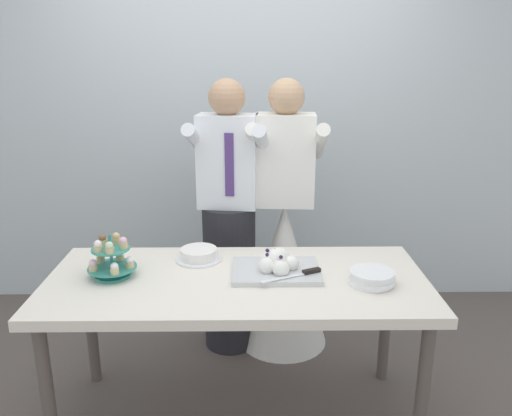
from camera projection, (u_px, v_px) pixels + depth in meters
The scene contains 9 objects.
ground_plane at pixel (238, 415), 2.67m from camera, with size 8.00×8.00×0.00m, color #564C47.
rear_wall at pixel (240, 103), 3.64m from camera, with size 5.20×0.10×2.90m, color silver.
dessert_table at pixel (237, 292), 2.47m from camera, with size 1.80×0.80×0.78m.
cupcake_stand at pixel (111, 259), 2.44m from camera, with size 0.23×0.23×0.21m.
main_cake_tray at pixel (276, 266), 2.49m from camera, with size 0.42×0.33×0.13m.
plate_stack at pixel (372, 277), 2.37m from camera, with size 0.21×0.21×0.07m.
round_cake at pixel (199, 255), 2.65m from camera, with size 0.24×0.24×0.06m.
person_groom at pixel (229, 233), 3.13m from camera, with size 0.51×0.54×1.66m.
person_bride at pixel (284, 256), 3.21m from camera, with size 0.56×0.56×1.66m.
Camera 1 is at (0.06, -2.24, 1.81)m, focal length 36.32 mm.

